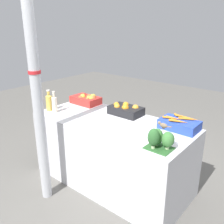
{
  "coord_description": "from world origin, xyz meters",
  "views": [
    {
      "loc": [
        1.59,
        -1.94,
        1.77
      ],
      "look_at": [
        0.0,
        0.0,
        0.87
      ],
      "focal_mm": 40.0,
      "sensor_mm": 36.0,
      "label": 1
    }
  ],
  "objects_px": {
    "juice_bottle_cloudy": "(54,104)",
    "carrot_crate": "(180,124)",
    "support_pole": "(36,84)",
    "apple_crate": "(86,99)",
    "broccoli_pile": "(159,138)",
    "sparrow_bird": "(163,125)",
    "juice_bottle_golden": "(49,102)",
    "orange_crate": "(126,110)"
  },
  "relations": [
    {
      "from": "support_pole",
      "to": "apple_crate",
      "type": "distance_m",
      "value": 1.03
    },
    {
      "from": "juice_bottle_golden",
      "to": "apple_crate",
      "type": "bearing_deg",
      "value": 71.86
    },
    {
      "from": "support_pole",
      "to": "carrot_crate",
      "type": "height_order",
      "value": "support_pole"
    },
    {
      "from": "apple_crate",
      "to": "sparrow_bird",
      "type": "distance_m",
      "value": 1.46
    },
    {
      "from": "apple_crate",
      "to": "orange_crate",
      "type": "xyz_separation_m",
      "value": [
        0.64,
        -0.0,
        -0.0
      ]
    },
    {
      "from": "sparrow_bird",
      "to": "support_pole",
      "type": "bearing_deg",
      "value": 25.52
    },
    {
      "from": "juice_bottle_golden",
      "to": "broccoli_pile",
      "type": "bearing_deg",
      "value": -0.68
    },
    {
      "from": "broccoli_pile",
      "to": "juice_bottle_cloudy",
      "type": "relative_size",
      "value": 0.88
    },
    {
      "from": "broccoli_pile",
      "to": "support_pole",
      "type": "bearing_deg",
      "value": -159.26
    },
    {
      "from": "broccoli_pile",
      "to": "juice_bottle_cloudy",
      "type": "bearing_deg",
      "value": 179.27
    },
    {
      "from": "support_pole",
      "to": "carrot_crate",
      "type": "distance_m",
      "value": 1.44
    },
    {
      "from": "support_pole",
      "to": "juice_bottle_golden",
      "type": "distance_m",
      "value": 0.7
    },
    {
      "from": "carrot_crate",
      "to": "sparrow_bird",
      "type": "distance_m",
      "value": 0.51
    },
    {
      "from": "orange_crate",
      "to": "carrot_crate",
      "type": "distance_m",
      "value": 0.67
    },
    {
      "from": "apple_crate",
      "to": "juice_bottle_cloudy",
      "type": "height_order",
      "value": "juice_bottle_cloudy"
    },
    {
      "from": "broccoli_pile",
      "to": "juice_bottle_golden",
      "type": "bearing_deg",
      "value": 179.32
    },
    {
      "from": "apple_crate",
      "to": "juice_bottle_golden",
      "type": "xyz_separation_m",
      "value": [
        -0.16,
        -0.47,
        0.05
      ]
    },
    {
      "from": "orange_crate",
      "to": "juice_bottle_cloudy",
      "type": "bearing_deg",
      "value": -145.85
    },
    {
      "from": "support_pole",
      "to": "carrot_crate",
      "type": "xyz_separation_m",
      "value": [
        1.04,
        0.9,
        -0.42
      ]
    },
    {
      "from": "carrot_crate",
      "to": "orange_crate",
      "type": "bearing_deg",
      "value": -179.96
    },
    {
      "from": "carrot_crate",
      "to": "broccoli_pile",
      "type": "relative_size",
      "value": 1.66
    },
    {
      "from": "juice_bottle_cloudy",
      "to": "carrot_crate",
      "type": "bearing_deg",
      "value": 19.1
    },
    {
      "from": "carrot_crate",
      "to": "broccoli_pile",
      "type": "height_order",
      "value": "broccoli_pile"
    },
    {
      "from": "broccoli_pile",
      "to": "sparrow_bird",
      "type": "xyz_separation_m",
      "value": [
        0.02,
        0.01,
        0.12
      ]
    },
    {
      "from": "carrot_crate",
      "to": "sparrow_bird",
      "type": "height_order",
      "value": "sparrow_bird"
    },
    {
      "from": "carrot_crate",
      "to": "juice_bottle_cloudy",
      "type": "bearing_deg",
      "value": -160.9
    },
    {
      "from": "carrot_crate",
      "to": "sparrow_bird",
      "type": "xyz_separation_m",
      "value": [
        0.06,
        -0.48,
        0.16
      ]
    },
    {
      "from": "carrot_crate",
      "to": "juice_bottle_golden",
      "type": "bearing_deg",
      "value": -162.15
    },
    {
      "from": "orange_crate",
      "to": "juice_bottle_cloudy",
      "type": "xyz_separation_m",
      "value": [
        -0.69,
        -0.47,
        0.05
      ]
    },
    {
      "from": "support_pole",
      "to": "orange_crate",
      "type": "relative_size",
      "value": 6.6
    },
    {
      "from": "apple_crate",
      "to": "sparrow_bird",
      "type": "bearing_deg",
      "value": -19.44
    },
    {
      "from": "broccoli_pile",
      "to": "sparrow_bird",
      "type": "distance_m",
      "value": 0.13
    },
    {
      "from": "support_pole",
      "to": "carrot_crate",
      "type": "relative_size",
      "value": 6.6
    },
    {
      "from": "orange_crate",
      "to": "juice_bottle_cloudy",
      "type": "height_order",
      "value": "juice_bottle_cloudy"
    },
    {
      "from": "juice_bottle_golden",
      "to": "juice_bottle_cloudy",
      "type": "height_order",
      "value": "same"
    },
    {
      "from": "apple_crate",
      "to": "sparrow_bird",
      "type": "height_order",
      "value": "sparrow_bird"
    },
    {
      "from": "apple_crate",
      "to": "juice_bottle_cloudy",
      "type": "bearing_deg",
      "value": -96.4
    },
    {
      "from": "carrot_crate",
      "to": "juice_bottle_cloudy",
      "type": "distance_m",
      "value": 1.44
    },
    {
      "from": "support_pole",
      "to": "apple_crate",
      "type": "height_order",
      "value": "support_pole"
    },
    {
      "from": "broccoli_pile",
      "to": "sparrow_bird",
      "type": "height_order",
      "value": "sparrow_bird"
    },
    {
      "from": "orange_crate",
      "to": "carrot_crate",
      "type": "height_order",
      "value": "orange_crate"
    },
    {
      "from": "apple_crate",
      "to": "juice_bottle_golden",
      "type": "height_order",
      "value": "juice_bottle_golden"
    }
  ]
}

